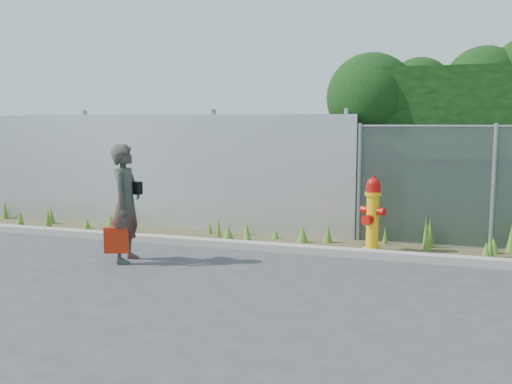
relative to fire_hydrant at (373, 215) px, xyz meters
The scene contains 8 objects.
ground 2.67m from the fire_hydrant, 122.03° to the right, with size 80.00×80.00×0.00m, color #3A3A3D.
curb 1.54m from the fire_hydrant, 163.48° to the right, with size 16.00×0.22×0.12m, color #9C988D.
weed_strip 1.22m from the fire_hydrant, 167.77° to the left, with size 16.00×1.23×0.53m.
corrugated_fence 4.72m from the fire_hydrant, behind, with size 8.50×0.21×2.30m.
fire_hydrant is the anchor object (origin of this frame).
woman 3.83m from the fire_hydrant, 153.23° to the right, with size 0.64×0.42×1.75m, color #0E5944.
red_tote_bag 3.97m from the fire_hydrant, 150.85° to the right, with size 0.34×0.13×0.45m.
black_shoulder_bag 3.73m from the fire_hydrant, 154.06° to the right, with size 0.25×0.10×0.19m.
Camera 1 is at (2.38, -6.84, 2.08)m, focal length 40.00 mm.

